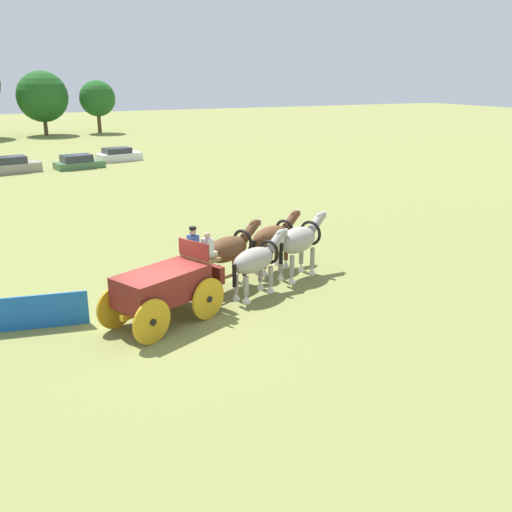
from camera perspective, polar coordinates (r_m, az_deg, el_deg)
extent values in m
plane|color=olive|center=(18.69, -9.11, -6.57)|extent=(220.00, 220.00, 0.00)
cube|color=maroon|center=(18.21, -9.30, -2.92)|extent=(3.29, 2.59, 0.97)
cube|color=brown|center=(19.13, -5.51, -0.09)|extent=(1.07, 1.47, 0.12)
cube|color=maroon|center=(19.61, -4.62, -1.65)|extent=(0.72, 1.20, 0.60)
cube|color=maroon|center=(18.83, -6.19, 0.67)|extent=(0.62, 1.26, 0.55)
cube|color=gold|center=(18.42, -9.21, -4.62)|extent=(3.00, 1.48, 0.16)
cylinder|color=gold|center=(19.74, -8.29, -3.04)|extent=(1.28, 0.64, 1.37)
cylinder|color=black|center=(19.74, -8.29, -3.04)|extent=(0.26, 0.25, 0.20)
cylinder|color=gold|center=(18.57, -4.74, -4.25)|extent=(1.28, 0.64, 1.37)
cylinder|color=black|center=(18.57, -4.74, -4.25)|extent=(0.26, 0.25, 0.20)
cylinder|color=gold|center=(18.38, -13.73, -4.96)|extent=(1.28, 0.64, 1.37)
cylinder|color=black|center=(18.38, -13.73, -4.96)|extent=(0.26, 0.25, 0.20)
cylinder|color=gold|center=(17.13, -10.28, -6.44)|extent=(1.28, 0.64, 1.37)
cylinder|color=black|center=(17.13, -10.28, -6.44)|extent=(0.26, 0.25, 0.20)
cylinder|color=brown|center=(20.18, -3.31, -2.26)|extent=(2.41, 1.17, 0.10)
cube|color=#2D2D33|center=(19.40, -5.96, 0.58)|extent=(0.50, 0.46, 0.16)
cube|color=#334C99|center=(19.24, -6.24, 1.28)|extent=(0.37, 0.43, 0.55)
sphere|color=tan|center=(19.14, -6.28, 2.39)|extent=(0.22, 0.22, 0.22)
cylinder|color=black|center=(19.10, -6.29, 2.76)|extent=(0.24, 0.24, 0.08)
cube|color=#BCB293|center=(18.95, -4.56, 0.20)|extent=(0.50, 0.46, 0.16)
cube|color=silver|center=(18.78, -4.83, 0.92)|extent=(0.37, 0.43, 0.55)
sphere|color=tan|center=(18.68, -4.86, 2.05)|extent=(0.22, 0.22, 0.22)
ellipsoid|color=brown|center=(20.99, -2.96, 0.65)|extent=(2.20, 1.66, 0.91)
cylinder|color=brown|center=(21.88, -2.17, -0.74)|extent=(0.18, 0.18, 0.76)
cone|color=silver|center=(22.05, -2.15, -2.07)|extent=(0.30, 0.30, 0.32)
cylinder|color=brown|center=(21.56, -1.17, -1.01)|extent=(0.18, 0.18, 0.76)
cone|color=silver|center=(21.74, -1.16, -2.36)|extent=(0.30, 0.30, 0.32)
cylinder|color=brown|center=(20.92, -4.73, -1.66)|extent=(0.18, 0.18, 0.76)
cone|color=silver|center=(21.10, -4.69, -3.04)|extent=(0.30, 0.30, 0.32)
cylinder|color=brown|center=(20.59, -3.73, -1.96)|extent=(0.18, 0.18, 0.76)
cone|color=silver|center=(20.77, -3.70, -3.36)|extent=(0.30, 0.30, 0.32)
cylinder|color=brown|center=(21.79, -0.71, 2.39)|extent=(1.01, 0.72, 0.81)
ellipsoid|color=brown|center=(22.00, -0.08, 3.23)|extent=(0.65, 0.48, 0.32)
cube|color=silver|center=(22.20, 0.38, 3.37)|extent=(0.10, 0.12, 0.24)
torus|color=black|center=(21.60, -1.34, 1.44)|extent=(0.50, 0.91, 0.94)
cylinder|color=black|center=(20.37, -4.95, -0.82)|extent=(0.14, 0.14, 0.80)
ellipsoid|color=#9E998E|center=(20.21, -0.24, -0.42)|extent=(2.11, 1.59, 0.87)
cylinder|color=#9E998E|center=(21.07, 0.44, -1.68)|extent=(0.18, 0.18, 0.67)
cone|color=silver|center=(21.23, 0.44, -2.90)|extent=(0.30, 0.30, 0.29)
cylinder|color=#9E998E|center=(20.79, 1.46, -1.96)|extent=(0.18, 0.18, 0.67)
cone|color=silver|center=(20.95, 1.45, -3.19)|extent=(0.30, 0.30, 0.29)
cylinder|color=#9E998E|center=(20.11, -2.00, -2.65)|extent=(0.18, 0.18, 0.67)
cone|color=silver|center=(20.28, -1.99, -3.92)|extent=(0.30, 0.30, 0.29)
cylinder|color=#9E998E|center=(19.81, -0.97, -2.96)|extent=(0.18, 0.18, 0.67)
cone|color=silver|center=(19.99, -0.97, -4.25)|extent=(0.30, 0.30, 0.29)
cylinder|color=#9E998E|center=(21.01, 1.93, 1.38)|extent=(1.01, 0.72, 0.81)
ellipsoid|color=#9E998E|center=(21.22, 2.55, 2.26)|extent=(0.65, 0.48, 0.32)
cube|color=silver|center=(21.44, 3.01, 2.41)|extent=(0.10, 0.12, 0.24)
torus|color=black|center=(20.82, 1.29, 0.40)|extent=(0.48, 0.87, 0.90)
cylinder|color=black|center=(19.59, -2.16, -1.96)|extent=(0.14, 0.14, 0.80)
ellipsoid|color=brown|center=(22.91, 1.47, 1.85)|extent=(2.19, 1.64, 0.90)
cylinder|color=brown|center=(23.79, 2.04, 0.62)|extent=(0.18, 0.18, 0.69)
cone|color=silver|center=(23.94, 2.03, -0.50)|extent=(0.30, 0.30, 0.29)
cylinder|color=brown|center=(23.51, 2.99, 0.40)|extent=(0.18, 0.18, 0.69)
cone|color=silver|center=(23.66, 2.97, -0.74)|extent=(0.30, 0.30, 0.29)
cylinder|color=brown|center=(22.76, -0.13, -0.16)|extent=(0.18, 0.18, 0.69)
cone|color=silver|center=(22.91, -0.13, -1.33)|extent=(0.30, 0.30, 0.29)
cylinder|color=brown|center=(22.46, 0.84, -0.41)|extent=(0.18, 0.18, 0.69)
cone|color=silver|center=(22.61, 0.83, -1.59)|extent=(0.30, 0.30, 0.29)
cylinder|color=brown|center=(23.78, 3.38, 3.39)|extent=(1.01, 0.72, 0.81)
ellipsoid|color=brown|center=(24.01, 3.92, 4.15)|extent=(0.65, 0.48, 0.32)
cube|color=silver|center=(24.23, 4.31, 4.27)|extent=(0.10, 0.12, 0.24)
torus|color=black|center=(23.57, 2.83, 2.54)|extent=(0.49, 0.89, 0.93)
cylinder|color=black|center=(22.22, -0.22, 0.55)|extent=(0.14, 0.14, 0.80)
ellipsoid|color=#9E998E|center=(22.13, 4.11, 1.58)|extent=(2.16, 1.69, 0.98)
cylinder|color=#9E998E|center=(23.03, 4.51, 0.16)|extent=(0.18, 0.18, 0.75)
cone|color=silver|center=(23.20, 4.48, -1.11)|extent=(0.30, 0.30, 0.32)
cylinder|color=#9E998E|center=(22.74, 5.61, -0.10)|extent=(0.18, 0.18, 0.75)
cone|color=silver|center=(22.91, 5.57, -1.39)|extent=(0.30, 0.30, 0.32)
cylinder|color=#9E998E|center=(21.99, 2.46, -0.65)|extent=(0.18, 0.18, 0.75)
cone|color=silver|center=(22.17, 2.44, -1.97)|extent=(0.30, 0.30, 0.32)
cylinder|color=#9E998E|center=(21.69, 3.59, -0.93)|extent=(0.18, 0.18, 0.75)
cone|color=silver|center=(21.86, 3.56, -2.27)|extent=(0.30, 0.30, 0.32)
cylinder|color=#9E998E|center=(23.00, 5.94, 3.20)|extent=(1.01, 0.72, 0.81)
ellipsoid|color=#9E998E|center=(23.24, 6.48, 3.99)|extent=(0.65, 0.48, 0.32)
cube|color=silver|center=(23.46, 6.86, 4.11)|extent=(0.10, 0.12, 0.24)
torus|color=black|center=(22.78, 5.40, 2.28)|extent=(0.52, 0.96, 1.00)
cylinder|color=black|center=(21.43, 2.49, 0.24)|extent=(0.14, 0.14, 0.80)
cube|color=gray|center=(50.63, -23.00, 8.03)|extent=(4.53, 2.45, 0.75)
cube|color=#2D333D|center=(50.49, -23.33, 8.72)|extent=(2.81, 2.01, 0.56)
cube|color=#477047|center=(51.14, -17.09, 8.63)|extent=(4.18, 2.50, 0.56)
cube|color=#2D333D|center=(51.00, -17.36, 9.23)|extent=(2.61, 2.08, 0.58)
cube|color=white|center=(54.73, -13.39, 9.53)|extent=(4.15, 2.40, 0.70)
cube|color=#2D333D|center=(54.58, -13.62, 10.13)|extent=(2.59, 1.99, 0.49)
cylinder|color=brown|center=(80.91, -20.13, 12.10)|extent=(0.50, 0.50, 2.60)
sphere|color=#1E561E|center=(80.71, -20.40, 14.59)|extent=(6.39, 6.39, 6.39)
cylinder|color=brown|center=(81.75, -15.27, 12.68)|extent=(0.50, 0.50, 2.87)
sphere|color=#1E561E|center=(81.57, -15.45, 14.83)|extent=(4.67, 4.67, 4.67)
cube|color=#1959B2|center=(19.12, -21.07, -5.21)|extent=(3.16, 0.63, 1.10)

